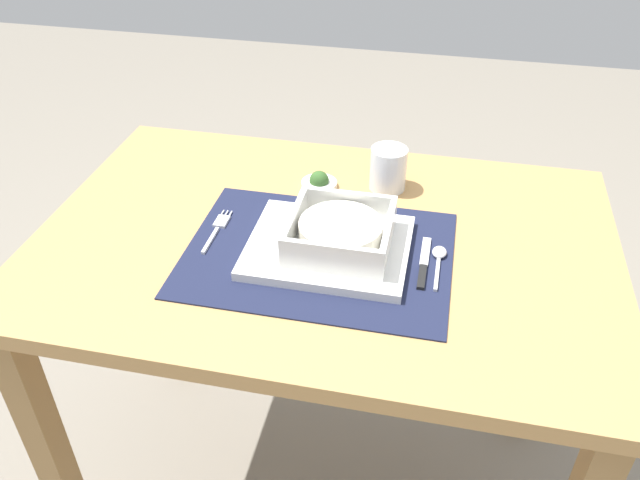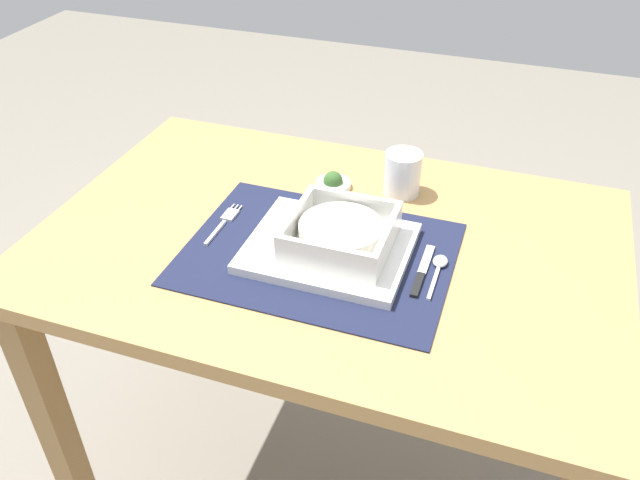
# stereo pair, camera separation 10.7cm
# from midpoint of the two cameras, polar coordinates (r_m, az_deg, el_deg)

# --- Properties ---
(dining_table) EXTENTS (1.00, 0.67, 0.74)m
(dining_table) POSITION_cam_midpoint_polar(r_m,az_deg,el_deg) (1.20, 3.25, -4.21)
(dining_table) COLOR #B2844C
(dining_table) RESTS_ON ground
(placemat) EXTENTS (0.44, 0.33, 0.00)m
(placemat) POSITION_cam_midpoint_polar(r_m,az_deg,el_deg) (1.09, 2.82, -1.32)
(placemat) COLOR #191E38
(placemat) RESTS_ON dining_table
(serving_plate) EXTENTS (0.27, 0.22, 0.02)m
(serving_plate) POSITION_cam_midpoint_polar(r_m,az_deg,el_deg) (1.08, 3.61, -0.79)
(serving_plate) COLOR white
(serving_plate) RESTS_ON placemat
(porridge_bowl) EXTENTS (0.17, 0.17, 0.05)m
(porridge_bowl) POSITION_cam_midpoint_polar(r_m,az_deg,el_deg) (1.06, 4.70, 0.38)
(porridge_bowl) COLOR white
(porridge_bowl) RESTS_ON serving_plate
(fork) EXTENTS (0.02, 0.13, 0.00)m
(fork) POSITION_cam_midpoint_polar(r_m,az_deg,el_deg) (1.16, -5.76, 1.61)
(fork) COLOR silver
(fork) RESTS_ON placemat
(spoon) EXTENTS (0.02, 0.11, 0.01)m
(spoon) POSITION_cam_midpoint_polar(r_m,az_deg,el_deg) (1.08, 13.24, -2.33)
(spoon) COLOR silver
(spoon) RESTS_ON placemat
(butter_knife) EXTENTS (0.01, 0.14, 0.01)m
(butter_knife) POSITION_cam_midpoint_polar(r_m,az_deg,el_deg) (1.06, 11.79, -3.02)
(butter_knife) COLOR black
(butter_knife) RESTS_ON placemat
(drinking_glass) EXTENTS (0.07, 0.07, 0.08)m
(drinking_glass) POSITION_cam_midpoint_polar(r_m,az_deg,el_deg) (1.25, 9.72, 5.57)
(drinking_glass) COLOR white
(drinking_glass) RESTS_ON dining_table
(condiment_saucer) EXTENTS (0.07, 0.07, 0.04)m
(condiment_saucer) POSITION_cam_midpoint_polar(r_m,az_deg,el_deg) (1.26, 3.58, 4.96)
(condiment_saucer) COLOR white
(condiment_saucer) RESTS_ON dining_table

